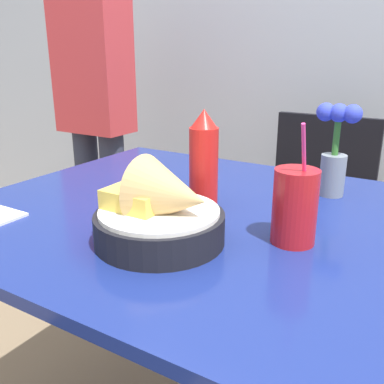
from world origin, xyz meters
name	(u,v)px	position (x,y,z in m)	size (l,w,h in m)	color
wall_window	(349,3)	(0.00, 1.23, 1.30)	(7.00, 0.06, 2.60)	#9EA8B7
dining_table	(201,252)	(0.00, 0.00, 0.66)	(1.06, 0.90, 0.77)	navy
chair_far_window	(315,207)	(0.04, 0.81, 0.53)	(0.40, 0.40, 0.87)	black
food_basket	(163,214)	(0.03, -0.19, 0.83)	(0.24, 0.24, 0.16)	black
ketchup_bottle	(204,160)	(-0.01, 0.03, 0.88)	(0.07, 0.07, 0.22)	red
drink_cup	(295,209)	(0.23, -0.06, 0.84)	(0.08, 0.08, 0.23)	red
flower_vase	(335,150)	(0.22, 0.26, 0.88)	(0.11, 0.06, 0.23)	gray
person_standing	(95,99)	(-0.90, 0.62, 0.91)	(0.32, 0.18, 1.58)	#2D3347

